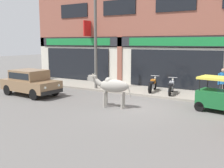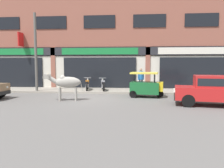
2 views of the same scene
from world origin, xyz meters
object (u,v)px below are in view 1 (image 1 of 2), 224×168
motorcycle_0 (153,85)px  auto_rickshaw (221,97)px  utility_pole (96,45)px  car_1 (30,81)px  cow (112,86)px  pedestrian (223,81)px  motorcycle_1 (171,87)px

motorcycle_0 → auto_rickshaw: bearing=-30.0°
utility_pole → car_1: bearing=-125.5°
cow → motorcycle_0: cow is taller
cow → car_1: size_ratio=0.58×
pedestrian → cow: bearing=-138.7°
utility_pole → auto_rickshaw: bearing=-11.2°
cow → motorcycle_1: 4.26m
car_1 → pedestrian: bearing=21.1°
auto_rickshaw → cow: bearing=-158.8°
car_1 → auto_rickshaw: size_ratio=1.77×
motorcycle_1 → pedestrian: size_ratio=1.12×
cow → auto_rickshaw: bearing=21.2°
motorcycle_0 → pedestrian: pedestrian is taller
pedestrian → auto_rickshaw: bearing=-83.1°
cow → utility_pole: size_ratio=0.39×
cow → auto_rickshaw: (4.48, 1.74, -0.35)m
car_1 → motorcycle_1: car_1 is taller
motorcycle_0 → pedestrian: (3.91, -0.41, 0.60)m
motorcycle_0 → pedestrian: size_ratio=1.13×
cow → utility_pole: utility_pole is taller
cow → motorcycle_1: (1.54, 3.94, -0.49)m
auto_rickshaw → pedestrian: size_ratio=1.30×
cow → utility_pole: 4.87m
auto_rickshaw → pedestrian: bearing=96.9°
car_1 → motorcycle_0: 7.11m
motorcycle_1 → pedestrian: pedestrian is taller
motorcycle_0 → pedestrian: bearing=-5.9°
car_1 → utility_pole: size_ratio=0.68×
car_1 → motorcycle_0: size_ratio=2.05×
cow → pedestrian: pedestrian is taller
auto_rickshaw → car_1: bearing=-170.0°
cow → auto_rickshaw: cow is taller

